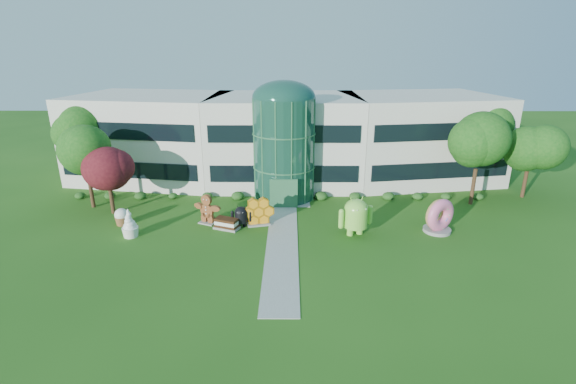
# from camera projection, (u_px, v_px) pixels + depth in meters

# --- Properties ---
(ground) EXTENTS (140.00, 140.00, 0.00)m
(ground) POSITION_uv_depth(u_px,v_px,m) (282.00, 252.00, 30.84)
(ground) COLOR #215114
(ground) RESTS_ON ground
(building) EXTENTS (46.00, 15.00, 9.30)m
(building) POSITION_uv_depth(u_px,v_px,m) (285.00, 139.00, 46.26)
(building) COLOR beige
(building) RESTS_ON ground
(atrium) EXTENTS (6.00, 6.00, 9.80)m
(atrium) POSITION_uv_depth(u_px,v_px,m) (284.00, 149.00, 40.52)
(atrium) COLOR #194738
(atrium) RESTS_ON ground
(walkway) EXTENTS (2.40, 20.00, 0.04)m
(walkway) POSITION_uv_depth(u_px,v_px,m) (282.00, 240.00, 32.72)
(walkway) COLOR #9E9E93
(walkway) RESTS_ON ground
(tree_red) EXTENTS (4.00, 4.00, 6.00)m
(tree_red) POSITION_uv_depth(u_px,v_px,m) (109.00, 182.00, 37.00)
(tree_red) COLOR #3F0C14
(tree_red) RESTS_ON ground
(trees_backdrop) EXTENTS (52.00, 8.00, 8.40)m
(trees_backdrop) POSITION_uv_depth(u_px,v_px,m) (284.00, 154.00, 41.69)
(trees_backdrop) COLOR #134B12
(trees_backdrop) RESTS_ON ground
(android_green) EXTENTS (3.63, 3.01, 3.53)m
(android_green) POSITION_uv_depth(u_px,v_px,m) (356.00, 214.00, 33.16)
(android_green) COLOR #84D644
(android_green) RESTS_ON ground
(android_black) EXTENTS (1.84, 1.27, 2.05)m
(android_black) POSITION_uv_depth(u_px,v_px,m) (241.00, 215.00, 34.92)
(android_black) COLOR black
(android_black) RESTS_ON ground
(donut) EXTENTS (3.08, 2.55, 2.90)m
(donut) POSITION_uv_depth(u_px,v_px,m) (439.00, 215.00, 33.77)
(donut) COLOR #E75880
(donut) RESTS_ON ground
(gingerbread) EXTENTS (3.04, 2.17, 2.62)m
(gingerbread) POSITION_uv_depth(u_px,v_px,m) (207.00, 209.00, 35.44)
(gingerbread) COLOR brown
(gingerbread) RESTS_ON ground
(ice_cream_sandwich) EXTENTS (2.32, 1.72, 0.93)m
(ice_cream_sandwich) POSITION_uv_depth(u_px,v_px,m) (227.00, 224.00, 34.61)
(ice_cream_sandwich) COLOR black
(ice_cream_sandwich) RESTS_ON ground
(honeycomb) EXTENTS (2.98, 1.64, 2.22)m
(honeycomb) POSITION_uv_depth(u_px,v_px,m) (259.00, 213.00, 35.15)
(honeycomb) COLOR #FF9D19
(honeycomb) RESTS_ON ground
(froyo) EXTENTS (1.74, 1.74, 2.35)m
(froyo) POSITION_uv_depth(u_px,v_px,m) (129.00, 223.00, 32.98)
(froyo) COLOR white
(froyo) RESTS_ON ground
(cupcake) EXTENTS (1.45, 1.45, 1.47)m
(cupcake) POSITION_uv_depth(u_px,v_px,m) (122.00, 217.00, 35.33)
(cupcake) COLOR white
(cupcake) RESTS_ON ground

